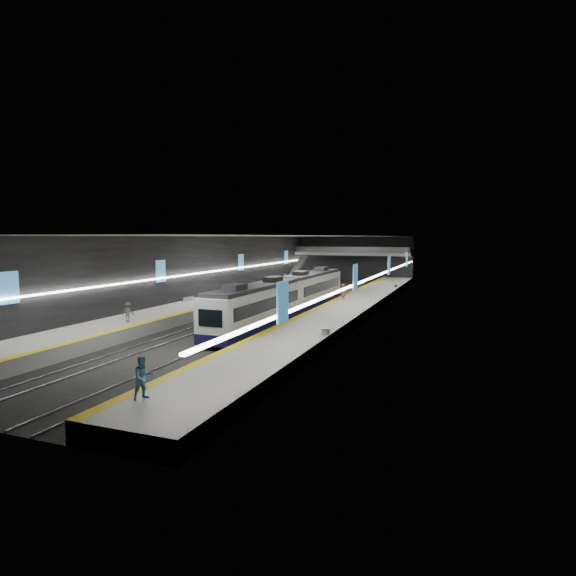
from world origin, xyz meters
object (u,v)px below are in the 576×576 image
at_px(bench_left_far, 224,291).
at_px(bench_right_near, 326,330).
at_px(bench_left_near, 187,299).
at_px(bench_right_far, 396,285).
at_px(train, 288,296).
at_px(passenger_left_b, 128,312).
at_px(passenger_left_a, 285,279).
at_px(escalator, 298,267).
at_px(passenger_right_a, 344,292).
at_px(passenger_right_b, 143,378).

relative_size(bench_left_far, bench_right_near, 0.87).
relative_size(bench_left_near, bench_right_far, 1.03).
bearing_deg(bench_left_far, train, -37.41).
height_order(bench_right_far, passenger_left_b, passenger_left_b).
bearing_deg(train, passenger_left_a, 111.76).
xyz_separation_m(bench_left_near, bench_right_far, (19.00, 22.98, -0.01)).
xyz_separation_m(escalator, passenger_left_a, (1.36, -9.12, -1.11)).
distance_m(passenger_right_a, passenger_left_b, 23.47).
distance_m(escalator, bench_right_far, 18.44).
height_order(escalator, bench_right_far, escalator).
bearing_deg(bench_right_far, passenger_right_b, -101.21).
bearing_deg(bench_left_far, bench_right_near, -46.25).
distance_m(bench_left_near, bench_left_far, 8.29).
distance_m(escalator, bench_right_near, 44.78).
xyz_separation_m(bench_right_near, bench_right_far, (0.00, 34.46, -0.04)).
xyz_separation_m(passenger_right_a, passenger_right_b, (0.04, -34.56, 0.04)).
distance_m(bench_right_far, passenger_right_b, 51.11).
distance_m(train, escalator, 32.35).
height_order(bench_right_far, passenger_right_b, passenger_right_b).
xyz_separation_m(bench_left_far, passenger_right_a, (15.73, -1.75, 0.68)).
bearing_deg(escalator, bench_right_near, -67.67).
relative_size(bench_left_near, passenger_left_a, 1.06).
bearing_deg(passenger_right_b, escalator, 39.98).
bearing_deg(passenger_right_a, bench_right_near, -155.09).
xyz_separation_m(passenger_right_b, passenger_left_b, (-13.08, 15.05, -0.11)).
distance_m(escalator, passenger_right_b, 59.56).
distance_m(escalator, bench_left_near, 30.03).
bearing_deg(passenger_right_a, bench_left_far, 98.25).
relative_size(escalator, bench_right_far, 4.86).
bearing_deg(passenger_left_a, passenger_left_b, -6.90).
xyz_separation_m(bench_right_near, passenger_left_a, (-15.64, 32.27, 0.56)).
distance_m(bench_left_far, passenger_right_a, 15.84).
height_order(passenger_right_a, passenger_left_b, passenger_right_a).
height_order(bench_left_near, bench_left_far, bench_left_far).
distance_m(escalator, passenger_left_a, 9.29).
relative_size(escalator, passenger_right_a, 4.49).
xyz_separation_m(bench_left_far, passenger_left_a, (3.36, 12.50, 0.59)).
height_order(bench_left_near, passenger_right_b, passenger_right_b).
relative_size(escalator, bench_left_far, 4.69).
bearing_deg(passenger_left_a, bench_left_near, -14.95).
xyz_separation_m(escalator, passenger_right_b, (13.77, -57.94, -0.97)).
relative_size(bench_left_far, passenger_left_a, 1.07).
relative_size(train, passenger_left_a, 18.90).
xyz_separation_m(train, passenger_left_b, (-9.31, -12.12, -0.38)).
relative_size(bench_right_far, passenger_right_b, 0.88).
xyz_separation_m(bench_right_far, passenger_left_b, (-16.31, -35.95, 0.61)).
relative_size(escalator, bench_left_near, 4.74).
bearing_deg(bench_left_far, bench_right_far, 37.59).
xyz_separation_m(bench_left_near, passenger_right_b, (15.77, -28.02, 0.72)).
bearing_deg(passenger_right_a, train, 167.84).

